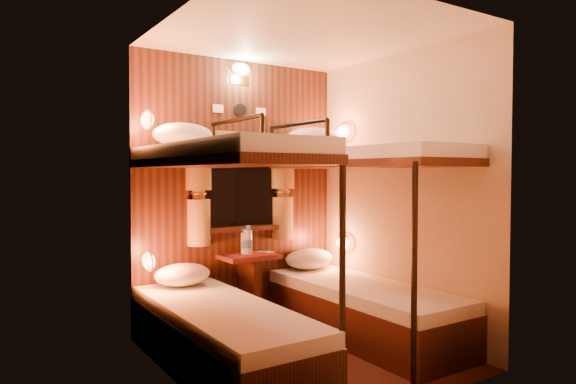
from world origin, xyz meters
TOP-DOWN VIEW (x-y plane):
  - floor at (0.00, 0.00)m, footprint 2.10×2.10m
  - ceiling at (0.00, 0.00)m, footprint 2.10×2.10m
  - wall_back at (0.00, 1.05)m, footprint 2.40×0.00m
  - wall_front at (0.00, -1.05)m, footprint 2.40×0.00m
  - wall_left at (-1.00, 0.00)m, footprint 0.00×2.40m
  - wall_right at (1.00, 0.00)m, footprint 0.00×2.40m
  - back_panel at (0.00, 1.04)m, footprint 2.00×0.03m
  - bunk_left at (-0.65, 0.07)m, footprint 0.72×1.90m
  - bunk_right at (0.65, 0.07)m, footprint 0.72×1.90m
  - window at (0.00, 1.00)m, footprint 1.00×0.12m
  - curtains at (0.00, 0.97)m, footprint 1.10×0.22m
  - back_fixtures at (0.00, 1.00)m, footprint 0.54×0.09m
  - reading_lamps at (-0.00, 0.70)m, footprint 2.00×0.20m
  - table at (0.00, 0.85)m, footprint 0.50×0.34m
  - bottle_left at (-0.01, 0.84)m, footprint 0.08×0.08m
  - bottle_right at (-0.03, 0.88)m, footprint 0.07×0.07m
  - sachet_a at (0.21, 0.87)m, footprint 0.10×0.08m
  - sachet_b at (0.15, 0.92)m, footprint 0.10×0.08m
  - pillow_lower_left at (-0.65, 0.80)m, footprint 0.46×0.33m
  - pillow_lower_right at (0.65, 0.84)m, footprint 0.49×0.35m
  - pillow_upper_left at (-0.65, 0.76)m, footprint 0.49×0.35m
  - pillow_upper_right at (0.65, 0.78)m, footprint 0.56×0.40m

SIDE VIEW (x-z plane):
  - floor at x=0.00m, z-range 0.00..0.00m
  - table at x=0.00m, z-range 0.09..0.74m
  - pillow_lower_left at x=-0.65m, z-range 0.46..0.64m
  - pillow_lower_right at x=0.65m, z-range 0.46..0.65m
  - bunk_left at x=-0.65m, z-range -0.35..1.47m
  - bunk_right at x=0.65m, z-range -0.35..1.47m
  - sachet_b at x=0.15m, z-range 0.65..0.66m
  - sachet_a at x=0.21m, z-range 0.65..0.66m
  - bottle_right at x=-0.03m, z-range 0.63..0.86m
  - bottle_left at x=-0.01m, z-range 0.63..0.89m
  - window at x=0.00m, z-range 0.79..1.58m
  - wall_back at x=0.00m, z-range 0.00..2.40m
  - wall_front at x=0.00m, z-range 0.00..2.40m
  - wall_left at x=-1.00m, z-range 0.00..2.40m
  - wall_right at x=1.00m, z-range 0.00..2.40m
  - back_panel at x=0.00m, z-range 0.00..2.40m
  - reading_lamps at x=0.00m, z-range 0.62..1.86m
  - curtains at x=0.00m, z-range 0.76..1.76m
  - pillow_upper_left at x=-0.65m, z-range 1.59..1.78m
  - pillow_upper_right at x=0.65m, z-range 1.59..1.81m
  - back_fixtures at x=0.00m, z-range 2.00..2.49m
  - ceiling at x=0.00m, z-range 2.40..2.40m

